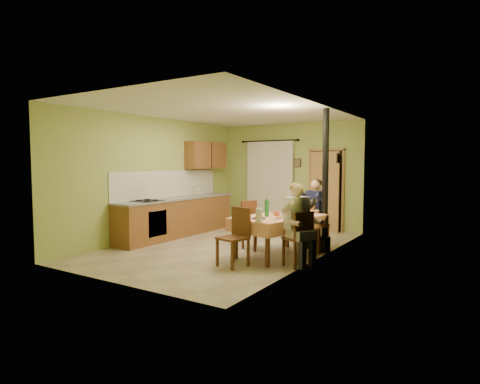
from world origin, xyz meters
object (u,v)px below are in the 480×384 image
Objects in this scene: chair_right at (298,250)px; man_right at (298,215)px; chair_far at (314,234)px; dining_table at (278,236)px; man_far at (315,206)px; chair_near at (233,249)px; stove_flue at (325,200)px; chair_left at (255,235)px.

man_right is at bearing 90.00° from chair_right.
man_right reaches higher than chair_far.
dining_table is 0.93m from man_right.
chair_right is 0.68× the size of man_right.
chair_right is 0.68× the size of man_far.
stove_flue reaches higher than chair_near.
chair_far is at bearing 144.64° from stove_flue.
chair_far is at bearing 41.02° from man_right.
chair_left is at bearing -117.25° from man_far.
man_far is at bearing 143.48° from chair_left.
man_right is 1.32m from stove_flue.
chair_far reaches higher than dining_table.
chair_near is 1.23m from man_right.
chair_left is at bearing -117.57° from chair_far.
dining_table is 1.40× the size of man_right.
man_far is at bearing 40.68° from man_right.
dining_table is 0.80m from chair_right.
man_far reaches higher than chair_left.
chair_near is 1.02× the size of chair_left.
chair_left is at bearing -60.88° from chair_near.
chair_near is at bearing 32.90° from chair_left.
chair_right is at bearing 75.42° from chair_left.
chair_left is (-0.99, -0.71, -0.00)m from chair_far.
dining_table is 0.69× the size of stove_flue.
chair_far is 1.03× the size of chair_left.
man_far is at bearing 87.76° from dining_table.
chair_left is (-0.70, 0.32, -0.09)m from dining_table.
dining_table is 1.08m from chair_far.
chair_near is (-0.61, -2.09, -0.00)m from chair_far.
chair_right is (0.94, 0.55, -0.00)m from chair_near.
chair_near reaches higher than dining_table.
stove_flue is at bearing -102.54° from chair_near.
chair_near is 1.05× the size of chair_right.
chair_far is 1.01× the size of chair_near.
man_right is (1.31, -0.82, 0.59)m from chair_left.
chair_near is at bearing -93.11° from dining_table.
man_right is at bearing -52.02° from man_far.
man_far is 0.41m from stove_flue.
man_right is at bearing -51.68° from chair_far.
chair_far is 1.22m from chair_left.
chair_right is at bearing -90.00° from man_right.
chair_far is at bearing 143.16° from chair_left.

